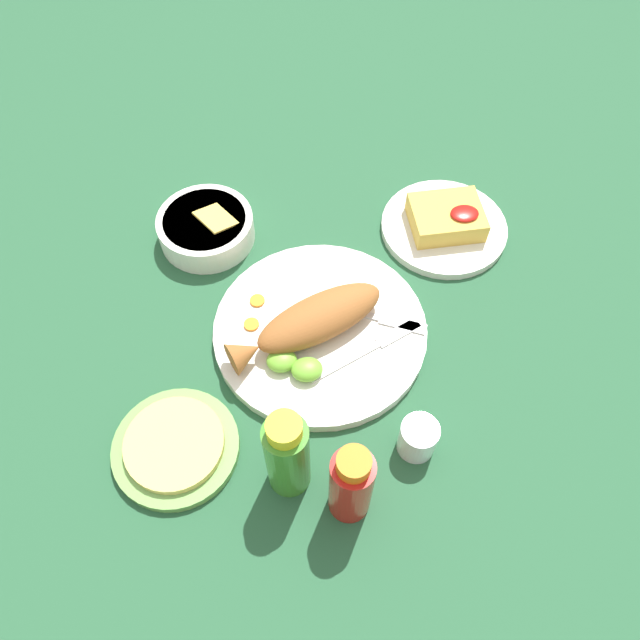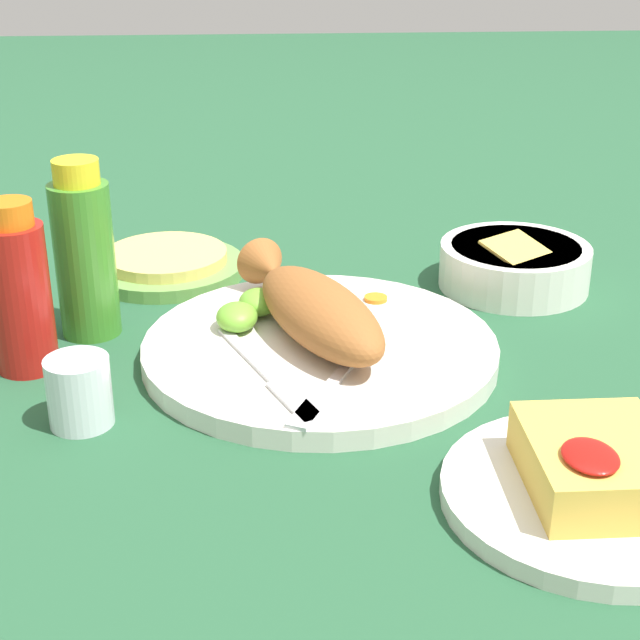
% 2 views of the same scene
% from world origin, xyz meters
% --- Properties ---
extents(ground_plane, '(4.00, 4.00, 0.00)m').
position_xyz_m(ground_plane, '(0.00, 0.00, 0.00)').
color(ground_plane, '#235133').
extents(main_plate, '(0.31, 0.31, 0.02)m').
position_xyz_m(main_plate, '(0.00, 0.00, 0.01)').
color(main_plate, silver).
rests_on(main_plate, ground_plane).
extents(fried_fish, '(0.24, 0.14, 0.05)m').
position_xyz_m(fried_fish, '(-0.01, -0.01, 0.04)').
color(fried_fish, '#935628').
rests_on(fried_fish, main_plate).
extents(fork_near, '(0.17, 0.09, 0.00)m').
position_xyz_m(fork_near, '(0.08, 0.01, 0.02)').
color(fork_near, silver).
rests_on(fork_near, main_plate).
extents(fork_far, '(0.18, 0.09, 0.00)m').
position_xyz_m(fork_far, '(0.07, -0.04, 0.02)').
color(fork_far, silver).
rests_on(fork_far, main_plate).
extents(carrot_slice_near, '(0.02, 0.02, 0.00)m').
position_xyz_m(carrot_slice_near, '(-0.09, 0.06, 0.02)').
color(carrot_slice_near, orange).
rests_on(carrot_slice_near, main_plate).
extents(carrot_slice_mid, '(0.02, 0.02, 0.00)m').
position_xyz_m(carrot_slice_mid, '(-0.10, 0.02, 0.02)').
color(carrot_slice_mid, orange).
rests_on(carrot_slice_mid, main_plate).
extents(lime_wedge_main, '(0.04, 0.04, 0.02)m').
position_xyz_m(lime_wedge_main, '(-0.06, -0.05, 0.03)').
color(lime_wedge_main, '#6BB233').
rests_on(lime_wedge_main, main_plate).
extents(lime_wedge_side, '(0.04, 0.04, 0.02)m').
position_xyz_m(lime_wedge_side, '(-0.03, -0.07, 0.03)').
color(lime_wedge_side, '#6BB233').
rests_on(lime_wedge_side, main_plate).
extents(hot_sauce_bottle_red, '(0.05, 0.05, 0.15)m').
position_xyz_m(hot_sauce_bottle_red, '(-0.00, -0.25, 0.07)').
color(hot_sauce_bottle_red, '#B21914').
rests_on(hot_sauce_bottle_red, ground_plane).
extents(hot_sauce_bottle_green, '(0.05, 0.05, 0.17)m').
position_xyz_m(hot_sauce_bottle_green, '(-0.07, -0.21, 0.08)').
color(hot_sauce_bottle_green, '#3D8428').
rests_on(hot_sauce_bottle_green, ground_plane).
extents(salt_cup, '(0.05, 0.05, 0.06)m').
position_xyz_m(salt_cup, '(0.10, -0.19, 0.02)').
color(salt_cup, silver).
rests_on(salt_cup, ground_plane).
extents(side_plate_fries, '(0.21, 0.21, 0.01)m').
position_xyz_m(side_plate_fries, '(0.23, 0.17, 0.01)').
color(side_plate_fries, silver).
rests_on(side_plate_fries, ground_plane).
extents(fries_pile, '(0.11, 0.09, 0.04)m').
position_xyz_m(fries_pile, '(0.23, 0.17, 0.03)').
color(fries_pile, gold).
rests_on(fries_pile, side_plate_fries).
extents(guacamole_bowl, '(0.15, 0.15, 0.06)m').
position_xyz_m(guacamole_bowl, '(-0.16, 0.21, 0.03)').
color(guacamole_bowl, white).
rests_on(guacamole_bowl, ground_plane).
extents(tortilla_plate, '(0.17, 0.17, 0.01)m').
position_xyz_m(tortilla_plate, '(-0.21, -0.15, 0.01)').
color(tortilla_plate, '#6B9E4C').
rests_on(tortilla_plate, ground_plane).
extents(tortilla_stack, '(0.13, 0.13, 0.01)m').
position_xyz_m(tortilla_stack, '(-0.21, -0.15, 0.02)').
color(tortilla_stack, '#E0C666').
rests_on(tortilla_stack, tortilla_plate).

